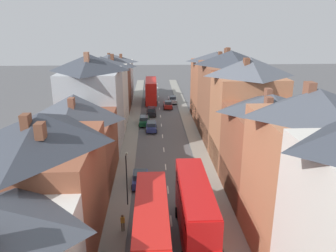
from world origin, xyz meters
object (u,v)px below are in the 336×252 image
(car_mid_black, at_px, (168,105))
(street_lamp, at_px, (127,176))
(pedestrian_near_right, at_px, (123,222))
(car_near_silver, at_px, (140,178))
(car_parked_left_b, at_px, (172,100))
(car_parked_left_a, at_px, (151,126))
(double_decker_bus_mid_street, at_px, (151,91))
(double_decker_bus_far_approaching, at_px, (152,232))
(car_near_blue, at_px, (144,120))
(car_parked_right_a, at_px, (151,111))
(double_decker_bus_lead, at_px, (195,210))

(car_mid_black, distance_m, street_lamp, 39.55)
(pedestrian_near_right, distance_m, street_lamp, 5.05)
(car_near_silver, xyz_separation_m, car_parked_left_b, (6.20, 39.66, -0.02))
(pedestrian_near_right, height_order, street_lamp, street_lamp)
(car_parked_left_a, xyz_separation_m, car_mid_black, (3.60, 15.11, 0.02))
(double_decker_bus_mid_street, relative_size, double_decker_bus_far_approaching, 1.00)
(double_decker_bus_mid_street, xyz_separation_m, pedestrian_near_right, (-2.56, -49.30, -1.78))
(car_mid_black, relative_size, car_parked_left_b, 0.93)
(street_lamp, bearing_deg, car_parked_left_a, 84.15)
(double_decker_bus_far_approaching, distance_m, car_mid_black, 47.77)
(car_mid_black, bearing_deg, car_near_silver, -98.02)
(double_decker_bus_mid_street, height_order, car_near_blue, double_decker_bus_mid_street)
(car_parked_left_a, height_order, street_lamp, street_lamp)
(car_parked_right_a, relative_size, car_parked_left_b, 1.05)
(double_decker_bus_lead, relative_size, car_mid_black, 2.70)
(double_decker_bus_lead, relative_size, street_lamp, 1.96)
(double_decker_bus_mid_street, relative_size, car_near_silver, 2.81)
(double_decker_bus_mid_street, bearing_deg, car_parked_right_a, -89.95)
(double_decker_bus_far_approaching, bearing_deg, car_parked_left_a, 89.98)
(car_parked_left_b, xyz_separation_m, street_lamp, (-7.35, -43.90, 2.41))
(car_parked_left_a, height_order, car_mid_black, car_mid_black)
(double_decker_bus_lead, distance_m, car_near_blue, 33.49)
(double_decker_bus_lead, distance_m, car_parked_left_a, 29.97)
(car_parked_left_b, distance_m, street_lamp, 44.57)
(car_near_blue, height_order, car_parked_left_a, car_near_blue)
(car_parked_right_a, xyz_separation_m, car_mid_black, (3.60, 5.21, 0.02))
(car_near_silver, relative_size, pedestrian_near_right, 2.39)
(double_decker_bus_far_approaching, relative_size, car_near_blue, 2.48)
(double_decker_bus_lead, xyz_separation_m, pedestrian_near_right, (-6.16, 1.25, -1.78))
(car_parked_left_b, relative_size, street_lamp, 0.78)
(double_decker_bus_far_approaching, distance_m, car_parked_right_a, 42.42)
(car_near_silver, height_order, street_lamp, street_lamp)
(double_decker_bus_far_approaching, distance_m, street_lamp, 8.93)
(double_decker_bus_far_approaching, height_order, car_near_silver, double_decker_bus_far_approaching)
(street_lamp, bearing_deg, car_parked_right_a, 85.85)
(car_mid_black, xyz_separation_m, car_parked_left_b, (1.30, 4.88, -0.01))
(street_lamp, bearing_deg, double_decker_bus_lead, -43.76)
(car_parked_right_a, bearing_deg, double_decker_bus_lead, -84.82)
(car_parked_left_a, bearing_deg, car_parked_left_b, 76.23)
(street_lamp, bearing_deg, pedestrian_near_right, -91.50)
(car_near_blue, height_order, street_lamp, street_lamp)
(double_decker_bus_mid_street, height_order, double_decker_bus_far_approaching, same)
(car_parked_left_b, bearing_deg, car_parked_right_a, -115.89)
(double_decker_bus_lead, xyz_separation_m, street_lamp, (-6.04, 5.78, 0.43))
(car_parked_right_a, height_order, pedestrian_near_right, pedestrian_near_right)
(pedestrian_near_right, bearing_deg, car_parked_left_b, 81.23)
(double_decker_bus_far_approaching, bearing_deg, car_near_silver, 95.76)
(pedestrian_near_right, bearing_deg, car_parked_right_a, 86.17)
(car_parked_left_a, bearing_deg, double_decker_bus_far_approaching, -90.02)
(car_near_blue, xyz_separation_m, car_parked_left_b, (6.20, 16.61, -0.01))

